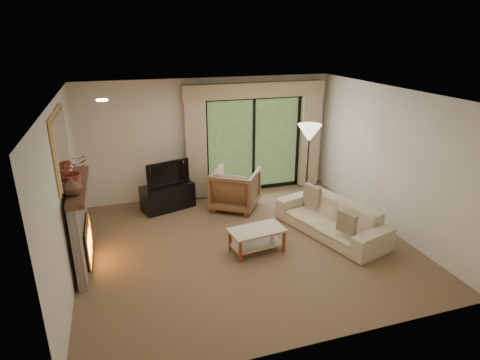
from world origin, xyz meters
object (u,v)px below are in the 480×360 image
object	(u,v)px
media_console	(168,197)
armchair	(235,189)
sofa	(331,218)
coffee_table	(257,240)

from	to	relation	value
media_console	armchair	world-z (taller)	armchair
media_console	sofa	size ratio (longest dim) A/B	0.50
armchair	sofa	xyz separation A→B (m)	(1.31, -1.65, -0.11)
sofa	armchair	bearing A→B (deg)	-158.23
sofa	coffee_table	world-z (taller)	sofa
media_console	coffee_table	world-z (taller)	media_console
media_console	sofa	xyz separation A→B (m)	(2.66, -2.04, 0.05)
media_console	sofa	distance (m)	3.35
sofa	coffee_table	size ratio (longest dim) A/B	2.33
media_console	coffee_table	distance (m)	2.51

